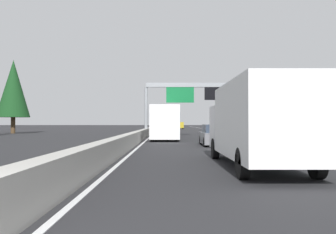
% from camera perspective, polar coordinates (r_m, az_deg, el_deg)
% --- Properties ---
extents(ground_plane, '(320.00, 320.00, 0.00)m').
position_cam_1_polar(ground_plane, '(63.09, -2.10, -2.34)').
color(ground_plane, '#262628').
extents(median_barrier, '(180.00, 0.56, 0.90)m').
position_cam_1_polar(median_barrier, '(83.08, -1.84, -1.67)').
color(median_barrier, '#ADAAA3').
rests_on(median_barrier, ground).
extents(shoulder_stripe_right, '(160.00, 0.16, 0.01)m').
position_cam_1_polar(shoulder_stripe_right, '(73.66, 7.16, -2.12)').
color(shoulder_stripe_right, silver).
rests_on(shoulder_stripe_right, ground).
extents(shoulder_stripe_median, '(160.00, 0.16, 0.01)m').
position_cam_1_polar(shoulder_stripe_median, '(73.08, -1.64, -2.13)').
color(shoulder_stripe_median, silver).
rests_on(shoulder_stripe_median, ground).
extents(sign_gantry_overhead, '(0.50, 12.68, 6.21)m').
position_cam_1_polar(sign_gantry_overhead, '(41.79, 5.22, 3.70)').
color(sign_gantry_overhead, gray).
rests_on(sign_gantry_overhead, ground).
extents(box_truck_far_right, '(8.50, 2.40, 2.95)m').
position_cam_1_polar(box_truck_far_right, '(13.22, 13.89, -0.85)').
color(box_truck_far_right, white).
rests_on(box_truck_far_right, ground).
extents(sedan_mid_left, '(4.40, 1.80, 1.47)m').
position_cam_1_polar(sedan_mid_left, '(25.33, 7.38, -2.97)').
color(sedan_mid_left, slate).
rests_on(sedan_mid_left, ground).
extents(pickup_mid_right, '(5.60, 2.00, 1.86)m').
position_cam_1_polar(pickup_mid_right, '(46.81, -0.42, -1.73)').
color(pickup_mid_right, silver).
rests_on(pickup_mid_right, ground).
extents(minivan_near_right, '(5.00, 1.95, 1.69)m').
position_cam_1_polar(minivan_near_right, '(89.67, 1.83, -1.30)').
color(minivan_near_right, '#AD931E').
rests_on(minivan_near_right, ground).
extents(sedan_near_center, '(4.40, 1.80, 1.47)m').
position_cam_1_polar(sedan_near_center, '(109.54, 1.51, -1.36)').
color(sedan_near_center, black).
rests_on(sedan_near_center, ground).
extents(sedan_distant_b, '(4.40, 1.80, 1.47)m').
position_cam_1_polar(sedan_distant_b, '(125.34, -0.28, -1.30)').
color(sedan_distant_b, slate).
rests_on(sedan_distant_b, ground).
extents(bus_far_center, '(11.50, 2.55, 3.10)m').
position_cam_1_polar(bus_far_center, '(34.93, -0.47, -0.70)').
color(bus_far_center, white).
rests_on(bus_far_center, ground).
extents(conifer_right_mid, '(4.14, 4.14, 9.41)m').
position_cam_1_polar(conifer_right_mid, '(73.22, 13.34, 2.36)').
color(conifer_right_mid, '#4C3823').
rests_on(conifer_right_mid, ground).
extents(conifer_left_near, '(4.78, 4.78, 10.86)m').
position_cam_1_polar(conifer_left_near, '(57.81, -23.37, 4.15)').
color(conifer_left_near, '#4C3823').
rests_on(conifer_left_near, ground).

